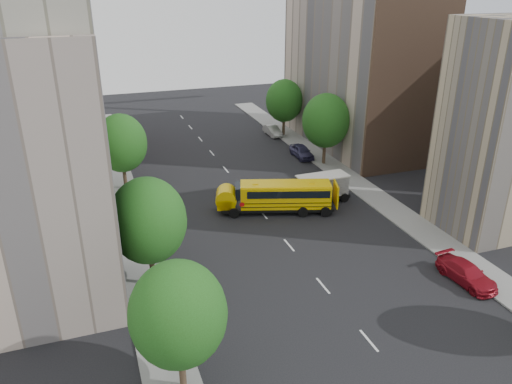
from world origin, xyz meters
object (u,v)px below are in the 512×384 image
street_tree_2 (121,143)px  street_tree_5 (284,101)px  school_bus (276,195)px  parked_car_0 (197,301)px  street_tree_4 (326,121)px  parked_car_3 (467,273)px  parked_car_1 (150,208)px  parked_car_5 (273,131)px  street_tree_1 (148,221)px  street_tree_0 (178,314)px  safari_truck (318,188)px  parked_car_2 (129,151)px  parked_car_4 (302,151)px

street_tree_2 → street_tree_5: street_tree_2 is taller
school_bus → parked_car_0: 15.69m
street_tree_4 → parked_car_3: (-1.40, -24.84, -4.39)m
street_tree_4 → street_tree_5: 12.01m
school_bus → parked_car_1: size_ratio=2.29×
parked_car_0 → street_tree_4: bearing=-130.1°
school_bus → parked_car_5: bearing=87.4°
street_tree_1 → school_bus: street_tree_1 is taller
street_tree_0 → street_tree_5: bearing=61.2°
street_tree_1 → parked_car_5: 37.02m
street_tree_1 → parked_car_3: size_ratio=1.68×
street_tree_1 → safari_truck: bearing=27.9°
street_tree_5 → street_tree_1: bearing=-126.3°
parked_car_2 → parked_car_4: parked_car_4 is taller
street_tree_1 → street_tree_2: (0.00, 18.00, -0.12)m
street_tree_4 → parked_car_2: street_tree_4 is taller
street_tree_4 → parked_car_1: size_ratio=1.82×
parked_car_0 → parked_car_4: 30.84m
parked_car_0 → parked_car_5: 38.86m
street_tree_1 → street_tree_4: 28.43m
street_tree_1 → street_tree_5: street_tree_1 is taller
parked_car_0 → parked_car_4: bearing=-124.4°
parked_car_2 → parked_car_5: 19.35m
parked_car_1 → parked_car_5: 27.27m
street_tree_2 → street_tree_5: (22.00, 12.00, -0.12)m
street_tree_5 → parked_car_4: (-1.40, -9.01, -3.97)m
safari_truck → parked_car_0: 19.39m
safari_truck → parked_car_2: bearing=127.8°
parked_car_4 → street_tree_4: bearing=-64.3°
street_tree_4 → school_bus: street_tree_4 is taller
safari_truck → school_bus: bearing=-171.7°
parked_car_3 → parked_car_5: 37.30m
parked_car_2 → parked_car_5: parked_car_5 is taller
street_tree_4 → parked_car_5: size_ratio=2.02×
street_tree_1 → parked_car_4: 29.71m
street_tree_4 → parked_car_3: size_ratio=1.72×
parked_car_0 → parked_car_1: 14.88m
street_tree_4 → parked_car_4: 5.45m
street_tree_0 → street_tree_2: size_ratio=0.96×
parked_car_4 → parked_car_5: 9.48m
street_tree_1 → street_tree_4: (22.00, 18.00, 0.12)m
safari_truck → parked_car_2: (-15.44, 19.12, -0.70)m
parked_car_1 → parked_car_5: (19.20, 19.36, -0.08)m
street_tree_4 → street_tree_5: (-0.00, 12.00, -0.37)m
street_tree_4 → street_tree_5: size_ratio=1.08×
parked_car_1 → parked_car_3: size_ratio=0.95×
school_bus → parked_car_1: bearing=-177.2°
parked_car_3 → street_tree_1: bearing=156.8°
safari_truck → parked_car_4: bearing=71.5°
school_bus → parked_car_4: size_ratio=2.37×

